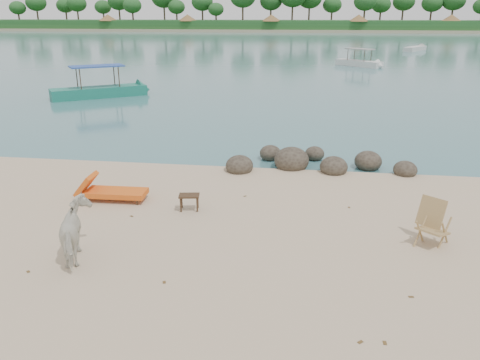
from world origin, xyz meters
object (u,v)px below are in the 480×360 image
at_px(boulders, 310,163).
at_px(cow, 77,232).
at_px(lounge_chair, 116,190).
at_px(boat_near, 97,71).
at_px(deck_chair, 433,225).
at_px(side_table, 189,204).

bearing_deg(boulders, cow, -124.79).
xyz_separation_m(boulders, lounge_chair, (-5.39, -3.80, 0.15)).
distance_m(lounge_chair, boat_near, 18.42).
distance_m(deck_chair, boat_near, 24.21).
height_order(lounge_chair, deck_chair, deck_chair).
xyz_separation_m(boulders, boat_near, (-13.19, 12.84, 1.42)).
height_order(boulders, cow, cow).
relative_size(boulders, boat_near, 0.96).
bearing_deg(deck_chair, side_table, -151.72).
bearing_deg(boat_near, lounge_chair, -100.39).
xyz_separation_m(boulders, side_table, (-3.19, -4.22, 0.05)).
relative_size(side_table, boat_near, 0.08).
relative_size(boulders, side_table, 11.73).
bearing_deg(deck_chair, cow, -128.12).
height_order(boulders, lounge_chair, boulders).
relative_size(cow, boat_near, 0.23).
relative_size(cow, side_table, 2.77).
bearing_deg(side_table, cow, -130.19).
height_order(cow, lounge_chair, cow).
relative_size(lounge_chair, boat_near, 0.32).
distance_m(cow, boat_near, 21.57).
distance_m(boulders, side_table, 5.29).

